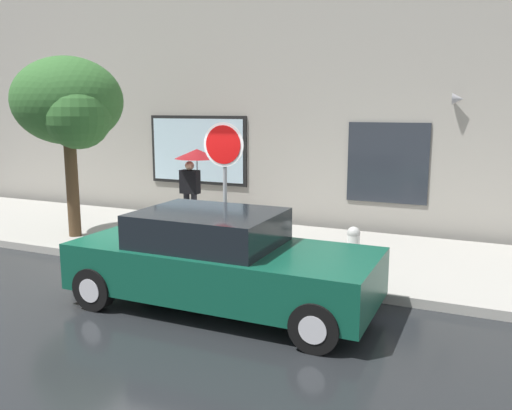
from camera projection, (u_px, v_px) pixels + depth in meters
name	position (u px, v px, depth m)	size (l,w,h in m)	color
ground_plane	(151.00, 292.00, 8.56)	(60.00, 60.00, 0.00)	black
sidewalk	(234.00, 244.00, 11.24)	(20.00, 4.00, 0.15)	#A3A099
building_facade	(278.00, 84.00, 12.87)	(20.00, 0.67, 7.00)	#9E998E
parked_car	(220.00, 261.00, 7.77)	(4.48, 1.89, 1.44)	#0F4C38
fire_hydrant	(353.00, 248.00, 9.23)	(0.30, 0.44, 0.75)	white
pedestrian_with_umbrella	(195.00, 164.00, 12.33)	(1.03, 1.03, 1.83)	black
street_tree	(69.00, 105.00, 11.06)	(2.45, 2.08, 3.83)	#4C3823
stop_sign	(224.00, 166.00, 9.13)	(0.76, 0.10, 2.53)	gray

